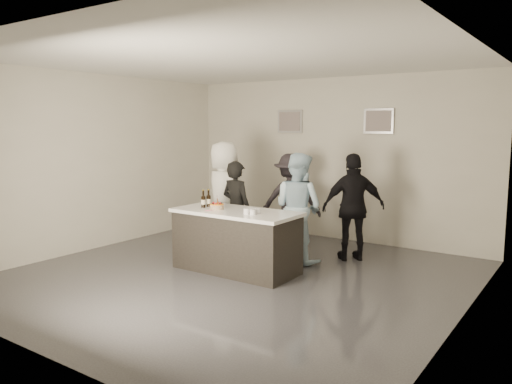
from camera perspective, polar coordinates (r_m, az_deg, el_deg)
floor at (r=7.18m, az=-2.30°, el=-9.57°), size 6.00×6.00×0.00m
ceiling at (r=6.92m, az=-2.44°, el=14.90°), size 6.00×6.00×0.00m
wall_back at (r=9.45m, az=8.67°, el=3.75°), size 6.00×0.04×3.00m
wall_front at (r=4.86m, az=-24.17°, el=-0.40°), size 6.00×0.04×3.00m
wall_left at (r=9.02m, az=-17.80°, el=3.29°), size 0.04×6.00×3.00m
wall_right at (r=5.63m, az=22.82°, el=0.68°), size 0.04×6.00×3.00m
picture_left at (r=9.84m, az=3.91°, el=8.05°), size 0.54×0.04×0.44m
picture_right at (r=9.05m, az=13.85°, el=7.89°), size 0.54×0.04×0.44m
bar_counter at (r=7.32m, az=-2.29°, el=-5.59°), size 1.86×0.86×0.90m
cake at (r=7.35m, az=-4.50°, el=-1.68°), size 0.21×0.21×0.07m
beer_bottle_a at (r=7.57m, az=-5.44°, el=-0.71°), size 0.07×0.07×0.26m
beer_bottle_b at (r=7.50m, az=-6.05°, el=-0.80°), size 0.07×0.07×0.26m
tumbler_cluster at (r=6.94m, az=-0.44°, el=-2.20°), size 0.19×0.19×0.08m
candles at (r=7.18m, az=-4.92°, el=-2.19°), size 0.24×0.08×0.01m
person_main_black at (r=8.13m, az=-2.25°, el=-1.91°), size 0.60×0.42×1.55m
person_main_blue at (r=7.79m, az=4.84°, el=-1.78°), size 0.92×0.76×1.71m
person_guest_left at (r=8.53m, az=-3.67°, el=-0.44°), size 1.07×0.92×1.86m
person_guest_right at (r=7.99m, az=11.09°, el=-1.70°), size 1.03×0.96×1.70m
person_guest_back at (r=8.84m, az=4.02°, el=-0.89°), size 1.21×0.99×1.63m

